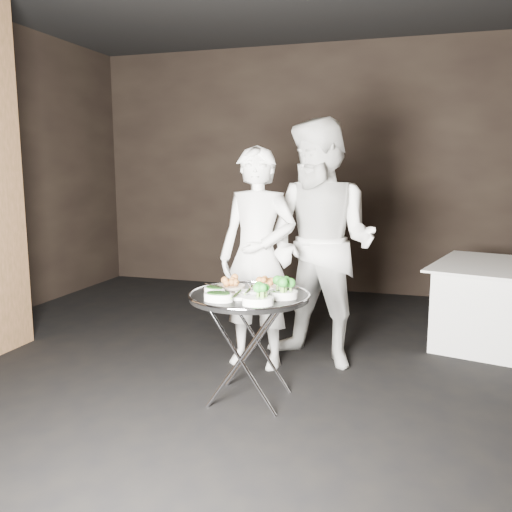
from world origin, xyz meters
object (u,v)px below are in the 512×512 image
(waiter_left, at_px, (257,258))
(waiter_right, at_px, (321,244))
(dining_table, at_px, (511,306))
(tray_stand, at_px, (249,343))
(serving_tray, at_px, (249,296))

(waiter_left, distance_m, waiter_right, 0.50)
(waiter_left, height_order, dining_table, waiter_left)
(tray_stand, distance_m, waiter_left, 0.81)
(tray_stand, xyz_separation_m, dining_table, (1.81, 1.71, -0.04))
(dining_table, bearing_deg, serving_tray, -136.66)
(serving_tray, bearing_deg, waiter_left, 102.55)
(tray_stand, xyz_separation_m, serving_tray, (-0.00, -0.00, 0.32))
(serving_tray, bearing_deg, tray_stand, 80.54)
(tray_stand, xyz_separation_m, waiter_right, (0.31, 0.82, 0.56))
(tray_stand, xyz_separation_m, waiter_left, (-0.15, 0.66, 0.45))
(tray_stand, height_order, waiter_right, waiter_right)
(waiter_right, relative_size, dining_table, 1.53)
(serving_tray, xyz_separation_m, dining_table, (1.81, 1.71, -0.36))
(waiter_left, relative_size, dining_table, 1.36)
(waiter_left, relative_size, waiter_right, 0.89)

